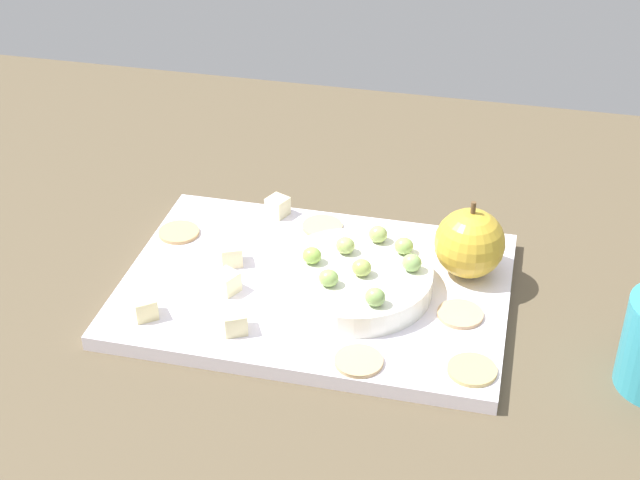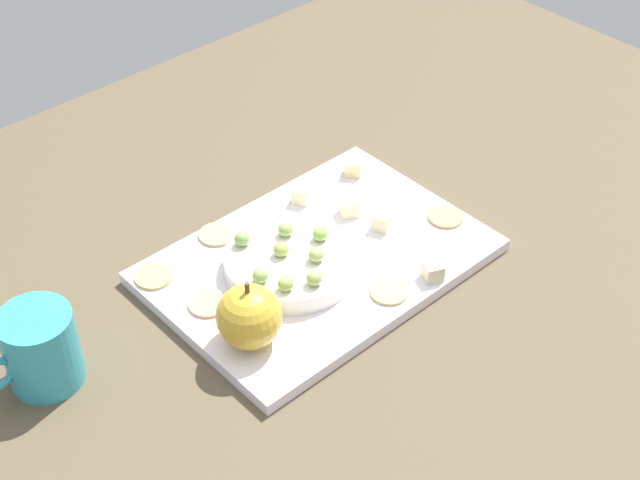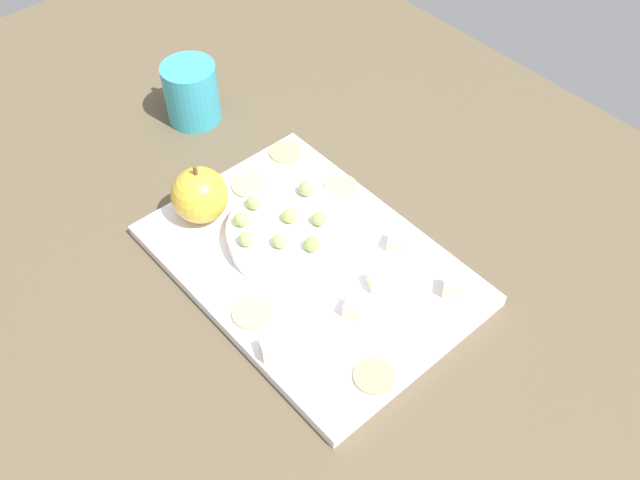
{
  "view_description": "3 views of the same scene",
  "coord_description": "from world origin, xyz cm",
  "px_view_note": "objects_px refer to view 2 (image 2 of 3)",
  "views": [
    {
      "loc": [
        -16.42,
        73.15,
        59.94
      ],
      "look_at": [
        1.57,
        -3.57,
        8.42
      ],
      "focal_mm": 53.05,
      "sensor_mm": 36.0,
      "label": 1
    },
    {
      "loc": [
        -54.53,
        -62.65,
        77.93
      ],
      "look_at": [
        1.35,
        -1.36,
        7.8
      ],
      "focal_mm": 52.97,
      "sensor_mm": 36.0,
      "label": 2
    },
    {
      "loc": [
        42.86,
        -35.96,
        71.13
      ],
      "look_at": [
        2.91,
        -0.7,
        9.78
      ],
      "focal_mm": 40.42,
      "sensor_mm": 36.0,
      "label": 3
    }
  ],
  "objects_px": {
    "serving_dish": "(291,262)",
    "cup": "(40,349)",
    "cheese_cube_4": "(382,222)",
    "cracker_3": "(154,277)",
    "cracker_0": "(446,217)",
    "grape_4": "(314,278)",
    "apple_whole": "(249,317)",
    "grape_7": "(286,284)",
    "cracker_4": "(217,235)",
    "grape_5": "(260,275)",
    "grape_3": "(316,255)",
    "grape_1": "(242,239)",
    "grape_2": "(320,234)",
    "cheese_cube_2": "(354,167)",
    "platter": "(318,261)",
    "cracker_1": "(208,304)",
    "grape_6": "(286,229)",
    "cheese_cube_3": "(433,271)",
    "cracker_2": "(389,292)",
    "cheese_cube_1": "(349,207)",
    "grape_0": "(278,247)"
  },
  "relations": [
    {
      "from": "serving_dish",
      "to": "cup",
      "type": "height_order",
      "value": "cup"
    },
    {
      "from": "cheese_cube_4",
      "to": "cracker_3",
      "type": "xyz_separation_m",
      "value": [
        -0.26,
        0.11,
        -0.01
      ]
    },
    {
      "from": "cracker_0",
      "to": "grape_4",
      "type": "bearing_deg",
      "value": 179.56
    },
    {
      "from": "apple_whole",
      "to": "cup",
      "type": "relative_size",
      "value": 0.65
    },
    {
      "from": "cracker_3",
      "to": "grape_7",
      "type": "height_order",
      "value": "grape_7"
    },
    {
      "from": "cracker_0",
      "to": "cracker_4",
      "type": "distance_m",
      "value": 0.28
    },
    {
      "from": "apple_whole",
      "to": "grape_5",
      "type": "height_order",
      "value": "apple_whole"
    },
    {
      "from": "grape_3",
      "to": "apple_whole",
      "type": "bearing_deg",
      "value": -166.89
    },
    {
      "from": "grape_1",
      "to": "grape_2",
      "type": "height_order",
      "value": "grape_1"
    },
    {
      "from": "cracker_0",
      "to": "cracker_4",
      "type": "bearing_deg",
      "value": 144.55
    },
    {
      "from": "cheese_cube_2",
      "to": "platter",
      "type": "bearing_deg",
      "value": -147.88
    },
    {
      "from": "cracker_1",
      "to": "grape_6",
      "type": "height_order",
      "value": "grape_6"
    },
    {
      "from": "apple_whole",
      "to": "grape_2",
      "type": "relative_size",
      "value": 3.67
    },
    {
      "from": "cracker_1",
      "to": "grape_2",
      "type": "height_order",
      "value": "grape_2"
    },
    {
      "from": "cheese_cube_3",
      "to": "grape_5",
      "type": "bearing_deg",
      "value": 146.82
    },
    {
      "from": "cracker_2",
      "to": "grape_5",
      "type": "bearing_deg",
      "value": 140.22
    },
    {
      "from": "cheese_cube_2",
      "to": "grape_2",
      "type": "bearing_deg",
      "value": -147.41
    },
    {
      "from": "cheese_cube_3",
      "to": "grape_4",
      "type": "xyz_separation_m",
      "value": [
        -0.12,
        0.06,
        0.02
      ]
    },
    {
      "from": "cheese_cube_1",
      "to": "cracker_3",
      "type": "distance_m",
      "value": 0.25
    },
    {
      "from": "cheese_cube_2",
      "to": "grape_3",
      "type": "xyz_separation_m",
      "value": [
        -0.17,
        -0.11,
        0.02
      ]
    },
    {
      "from": "apple_whole",
      "to": "cheese_cube_3",
      "type": "xyz_separation_m",
      "value": [
        0.22,
        -0.06,
        -0.02
      ]
    },
    {
      "from": "grape_4",
      "to": "cup",
      "type": "bearing_deg",
      "value": 157.84
    },
    {
      "from": "apple_whole",
      "to": "grape_0",
      "type": "height_order",
      "value": "apple_whole"
    },
    {
      "from": "cheese_cube_1",
      "to": "grape_3",
      "type": "relative_size",
      "value": 1.09
    },
    {
      "from": "serving_dish",
      "to": "cracker_0",
      "type": "distance_m",
      "value": 0.21
    },
    {
      "from": "cheese_cube_3",
      "to": "grape_1",
      "type": "height_order",
      "value": "grape_1"
    },
    {
      "from": "apple_whole",
      "to": "grape_7",
      "type": "distance_m",
      "value": 0.07
    },
    {
      "from": "serving_dish",
      "to": "cheese_cube_4",
      "type": "distance_m",
      "value": 0.13
    },
    {
      "from": "cheese_cube_2",
      "to": "grape_5",
      "type": "distance_m",
      "value": 0.26
    },
    {
      "from": "grape_3",
      "to": "platter",
      "type": "bearing_deg",
      "value": 43.99
    },
    {
      "from": "cheese_cube_4",
      "to": "cracker_4",
      "type": "bearing_deg",
      "value": 141.83
    },
    {
      "from": "cracker_3",
      "to": "grape_2",
      "type": "bearing_deg",
      "value": -30.35
    },
    {
      "from": "cheese_cube_2",
      "to": "cracker_3",
      "type": "relative_size",
      "value": 0.48
    },
    {
      "from": "cracker_1",
      "to": "cheese_cube_4",
      "type": "bearing_deg",
      "value": -8.37
    },
    {
      "from": "cracker_4",
      "to": "grape_4",
      "type": "relative_size",
      "value": 2.28
    },
    {
      "from": "apple_whole",
      "to": "cracker_4",
      "type": "bearing_deg",
      "value": 63.96
    },
    {
      "from": "grape_4",
      "to": "grape_7",
      "type": "distance_m",
      "value": 0.03
    },
    {
      "from": "apple_whole",
      "to": "cracker_3",
      "type": "height_order",
      "value": "apple_whole"
    },
    {
      "from": "platter",
      "to": "cheese_cube_4",
      "type": "xyz_separation_m",
      "value": [
        0.09,
        -0.01,
        0.02
      ]
    },
    {
      "from": "grape_6",
      "to": "cup",
      "type": "xyz_separation_m",
      "value": [
        -0.31,
        0.03,
        -0.0
      ]
    },
    {
      "from": "cheese_cube_3",
      "to": "cup",
      "type": "height_order",
      "value": "cup"
    },
    {
      "from": "platter",
      "to": "cracker_4",
      "type": "distance_m",
      "value": 0.13
    },
    {
      "from": "platter",
      "to": "serving_dish",
      "type": "distance_m",
      "value": 0.04
    },
    {
      "from": "cracker_4",
      "to": "grape_5",
      "type": "height_order",
      "value": "grape_5"
    },
    {
      "from": "apple_whole",
      "to": "grape_3",
      "type": "bearing_deg",
      "value": 13.11
    },
    {
      "from": "grape_2",
      "to": "platter",
      "type": "bearing_deg",
      "value": -170.28
    },
    {
      "from": "cracker_3",
      "to": "grape_4",
      "type": "height_order",
      "value": "grape_4"
    },
    {
      "from": "cheese_cube_3",
      "to": "cracker_0",
      "type": "distance_m",
      "value": 0.11
    },
    {
      "from": "cheese_cube_2",
      "to": "grape_7",
      "type": "xyz_separation_m",
      "value": [
        -0.23,
        -0.13,
        0.02
      ]
    },
    {
      "from": "grape_7",
      "to": "grape_2",
      "type": "bearing_deg",
      "value": 23.74
    }
  ]
}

